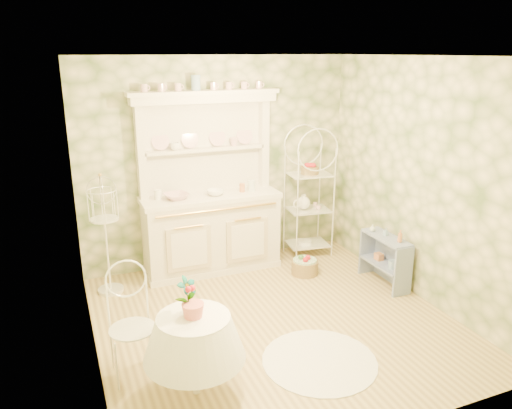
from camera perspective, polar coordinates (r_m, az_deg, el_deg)
name	(u,v)px	position (r m, az deg, el deg)	size (l,w,h in m)	color
floor	(274,320)	(5.45, 2.06, -13.10)	(3.60, 3.60, 0.00)	tan
ceiling	(277,56)	(4.71, 2.42, 16.60)	(3.60, 3.60, 0.00)	white
wall_left	(83,222)	(4.50, -19.13, -1.88)	(3.60, 3.60, 0.00)	beige
wall_right	(422,181)	(5.87, 18.45, 2.51)	(3.60, 3.60, 0.00)	beige
wall_back	(218,163)	(6.54, -4.36, 4.79)	(3.60, 3.60, 0.00)	beige
wall_front	(388,270)	(3.46, 14.81, -7.25)	(3.60, 3.60, 0.00)	beige
kitchen_dresser	(210,184)	(6.27, -5.26, 2.29)	(1.87, 0.61, 2.29)	white
bakers_rack	(309,192)	(6.83, 6.09, 1.47)	(0.57, 0.40, 1.82)	white
side_shelf	(385,261)	(6.30, 14.49, -6.23)	(0.26, 0.70, 0.60)	#7988B1
round_table	(195,359)	(4.31, -6.98, -17.08)	(0.60, 0.60, 0.66)	white
cafe_chair	(133,333)	(4.58, -13.92, -14.03)	(0.38, 0.38, 0.83)	white
birdcage_stand	(106,235)	(6.00, -16.80, -3.32)	(0.34, 0.34, 1.44)	white
floor_basket	(305,266)	(6.46, 5.59, -6.96)	(0.35, 0.35, 0.23)	olive
lace_rug	(319,361)	(4.86, 7.26, -17.29)	(1.07, 1.07, 0.01)	white
bowl_floral	(176,199)	(6.17, -9.10, 0.68)	(0.29, 0.29, 0.07)	white
bowl_white	(215,195)	(6.28, -4.65, 1.14)	(0.22, 0.22, 0.07)	white
cup_left	(175,148)	(6.22, -9.22, 6.42)	(0.12, 0.12, 0.09)	white
cup_right	(234,143)	(6.43, -2.53, 6.98)	(0.11, 0.11, 0.10)	white
potted_geranium	(188,300)	(4.08, -7.82, -10.72)	(0.17, 0.12, 0.33)	#3F7238
bottle_amber	(400,237)	(6.03, 16.13, -3.55)	(0.06, 0.06, 0.15)	#C47744
bottle_blue	(386,233)	(6.20, 14.61, -3.13)	(0.04, 0.04, 0.10)	#7EA1BF
bottle_glass	(372,229)	(6.31, 13.16, -2.74)	(0.07, 0.07, 0.09)	silver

